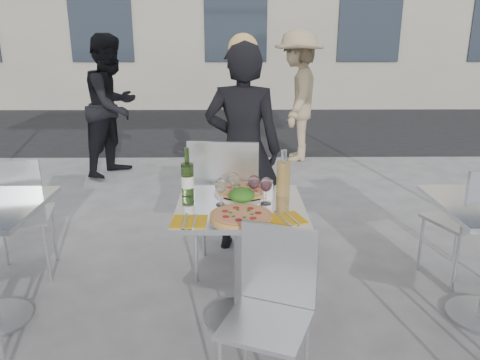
{
  "coord_description": "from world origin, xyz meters",
  "views": [
    {
      "loc": [
        -0.03,
        -2.49,
        1.67
      ],
      "look_at": [
        0.0,
        0.15,
        0.85
      ],
      "focal_mm": 35.0,
      "sensor_mm": 36.0,
      "label": 1
    }
  ],
  "objects_px": {
    "pedestrian_b": "(297,96)",
    "side_chair_rfar": "(472,214)",
    "wineglass_white_b": "(234,180)",
    "napkin_left": "(189,221)",
    "main_table": "(240,239)",
    "wineglass_red_a": "(254,183)",
    "chair_far": "(225,197)",
    "carafe": "(283,179)",
    "pizza_near": "(241,216)",
    "pedestrian_a": "(112,106)",
    "wineglass_white_a": "(221,186)",
    "side_chair_lfar": "(16,209)",
    "salad_plate": "(242,196)",
    "sugar_shaker": "(268,190)",
    "chair_near": "(272,300)",
    "pizza_far": "(244,191)",
    "woman_diner": "(243,150)",
    "wine_bottle": "(188,178)",
    "wineglass_red_b": "(266,185)",
    "napkin_right": "(286,218)"
  },
  "relations": [
    {
      "from": "side_chair_rfar",
      "to": "wine_bottle",
      "type": "xyz_separation_m",
      "value": [
        -1.89,
        -0.29,
        0.35
      ]
    },
    {
      "from": "wineglass_white_a",
      "to": "sugar_shaker",
      "type": "bearing_deg",
      "value": 21.98
    },
    {
      "from": "pizza_far",
      "to": "wineglass_red_b",
      "type": "xyz_separation_m",
      "value": [
        0.12,
        -0.18,
        0.09
      ]
    },
    {
      "from": "chair_far",
      "to": "pizza_far",
      "type": "bearing_deg",
      "value": 112.7
    },
    {
      "from": "pizza_far",
      "to": "wine_bottle",
      "type": "distance_m",
      "value": 0.35
    },
    {
      "from": "sugar_shaker",
      "to": "main_table",
      "type": "bearing_deg",
      "value": -145.93
    },
    {
      "from": "chair_near",
      "to": "sugar_shaker",
      "type": "height_order",
      "value": "sugar_shaker"
    },
    {
      "from": "pedestrian_a",
      "to": "wineglass_red_a",
      "type": "xyz_separation_m",
      "value": [
        1.59,
        -3.16,
        0.01
      ]
    },
    {
      "from": "chair_near",
      "to": "wineglass_red_a",
      "type": "xyz_separation_m",
      "value": [
        -0.06,
        0.63,
        0.37
      ]
    },
    {
      "from": "pizza_far",
      "to": "wineglass_white_b",
      "type": "xyz_separation_m",
      "value": [
        -0.06,
        -0.08,
        0.09
      ]
    },
    {
      "from": "chair_near",
      "to": "napkin_left",
      "type": "bearing_deg",
      "value": 163.55
    },
    {
      "from": "pedestrian_a",
      "to": "napkin_right",
      "type": "bearing_deg",
      "value": -129.32
    },
    {
      "from": "side_chair_lfar",
      "to": "wine_bottle",
      "type": "bearing_deg",
      "value": 150.6
    },
    {
      "from": "side_chair_lfar",
      "to": "carafe",
      "type": "bearing_deg",
      "value": 154.54
    },
    {
      "from": "woman_diner",
      "to": "salad_plate",
      "type": "bearing_deg",
      "value": 98.11
    },
    {
      "from": "napkin_right",
      "to": "chair_near",
      "type": "bearing_deg",
      "value": -122.6
    },
    {
      "from": "pizza_near",
      "to": "carafe",
      "type": "relative_size",
      "value": 1.14
    },
    {
      "from": "main_table",
      "to": "carafe",
      "type": "distance_m",
      "value": 0.43
    },
    {
      "from": "salad_plate",
      "to": "napkin_left",
      "type": "distance_m",
      "value": 0.4
    },
    {
      "from": "carafe",
      "to": "sugar_shaker",
      "type": "height_order",
      "value": "carafe"
    },
    {
      "from": "side_chair_lfar",
      "to": "woman_diner",
      "type": "relative_size",
      "value": 0.55
    },
    {
      "from": "pedestrian_b",
      "to": "napkin_left",
      "type": "bearing_deg",
      "value": -4.28
    },
    {
      "from": "main_table",
      "to": "pedestrian_a",
      "type": "bearing_deg",
      "value": 115.26
    },
    {
      "from": "chair_far",
      "to": "side_chair_lfar",
      "type": "distance_m",
      "value": 1.43
    },
    {
      "from": "wineglass_white_b",
      "to": "napkin_left",
      "type": "distance_m",
      "value": 0.45
    },
    {
      "from": "main_table",
      "to": "wineglass_red_a",
      "type": "height_order",
      "value": "wineglass_red_a"
    },
    {
      "from": "side_chair_rfar",
      "to": "chair_far",
      "type": "bearing_deg",
      "value": -23.87
    },
    {
      "from": "wineglass_white_a",
      "to": "side_chair_lfar",
      "type": "bearing_deg",
      "value": 160.08
    },
    {
      "from": "pedestrian_a",
      "to": "wine_bottle",
      "type": "bearing_deg",
      "value": -134.84
    },
    {
      "from": "chair_near",
      "to": "wineglass_red_b",
      "type": "distance_m",
      "value": 0.7
    },
    {
      "from": "carafe",
      "to": "napkin_right",
      "type": "relative_size",
      "value": 1.28
    },
    {
      "from": "salad_plate",
      "to": "napkin_right",
      "type": "relative_size",
      "value": 0.97
    },
    {
      "from": "pizza_far",
      "to": "chair_far",
      "type": "bearing_deg",
      "value": 108.52
    },
    {
      "from": "side_chair_rfar",
      "to": "pizza_near",
      "type": "relative_size",
      "value": 2.6
    },
    {
      "from": "pedestrian_b",
      "to": "side_chair_rfar",
      "type": "bearing_deg",
      "value": 22.7
    },
    {
      "from": "chair_near",
      "to": "carafe",
      "type": "distance_m",
      "value": 0.8
    },
    {
      "from": "side_chair_lfar",
      "to": "carafe",
      "type": "height_order",
      "value": "carafe"
    },
    {
      "from": "chair_far",
      "to": "pizza_near",
      "type": "bearing_deg",
      "value": 101.8
    },
    {
      "from": "pedestrian_b",
      "to": "carafe",
      "type": "relative_size",
      "value": 6.04
    },
    {
      "from": "sugar_shaker",
      "to": "pedestrian_b",
      "type": "bearing_deg",
      "value": 80.1
    },
    {
      "from": "pedestrian_b",
      "to": "pizza_near",
      "type": "bearing_deg",
      "value": -0.9
    },
    {
      "from": "main_table",
      "to": "wineglass_white_b",
      "type": "height_order",
      "value": "wineglass_white_b"
    },
    {
      "from": "main_table",
      "to": "sugar_shaker",
      "type": "bearing_deg",
      "value": 34.07
    },
    {
      "from": "side_chair_rfar",
      "to": "pizza_far",
      "type": "relative_size",
      "value": 2.42
    },
    {
      "from": "napkin_left",
      "to": "chair_far",
      "type": "bearing_deg",
      "value": 79.25
    },
    {
      "from": "woman_diner",
      "to": "wineglass_white_b",
      "type": "relative_size",
      "value": 10.39
    },
    {
      "from": "pizza_far",
      "to": "wineglass_white_a",
      "type": "relative_size",
      "value": 2.26
    },
    {
      "from": "pedestrian_b",
      "to": "pizza_far",
      "type": "height_order",
      "value": "pedestrian_b"
    },
    {
      "from": "salad_plate",
      "to": "chair_far",
      "type": "bearing_deg",
      "value": 101.85
    },
    {
      "from": "pedestrian_a",
      "to": "carafe",
      "type": "distance_m",
      "value": 3.57
    }
  ]
}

